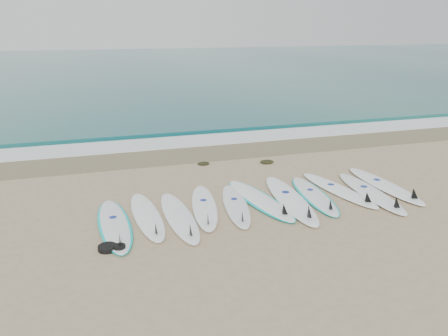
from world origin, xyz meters
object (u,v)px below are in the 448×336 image
object	(u,v)px
surfboard_10	(386,186)
leash_coil	(110,248)
surfboard_0	(115,225)
surfboard_5	(260,200)

from	to	relation	value
surfboard_10	leash_coil	bearing A→B (deg)	-171.31
leash_coil	surfboard_10	bearing A→B (deg)	10.47
surfboard_0	leash_coil	distance (m)	0.90
surfboard_0	surfboard_10	xyz separation A→B (m)	(6.23, 0.29, 0.01)
surfboard_5	surfboard_10	xyz separation A→B (m)	(3.13, -0.06, 0.01)
surfboard_0	leash_coil	xyz separation A→B (m)	(-0.13, -0.89, 0.00)
surfboard_10	surfboard_0	bearing A→B (deg)	-179.14
surfboard_5	leash_coil	xyz separation A→B (m)	(-3.22, -1.24, -0.00)
leash_coil	surfboard_5	bearing A→B (deg)	21.02
surfboard_0	leash_coil	size ratio (longest dim) A/B	5.51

